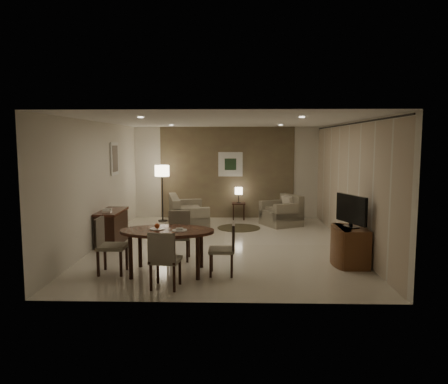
{
  "coord_description": "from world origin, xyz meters",
  "views": [
    {
      "loc": [
        0.27,
        -9.45,
        2.27
      ],
      "look_at": [
        0.0,
        0.2,
        1.15
      ],
      "focal_mm": 35.0,
      "sensor_mm": 36.0,
      "label": 1
    }
  ],
  "objects_px": {
    "console_desk": "(112,227)",
    "floor_lamp": "(162,193)",
    "armchair": "(281,210)",
    "side_table": "(239,211)",
    "chair_left": "(112,246)",
    "chair_near": "(166,259)",
    "chair_right": "(221,249)",
    "sofa": "(188,212)",
    "dining_table": "(168,252)",
    "tv_cabinet": "(351,246)",
    "chair_far": "(178,236)"
  },
  "relations": [
    {
      "from": "console_desk",
      "to": "tv_cabinet",
      "type": "bearing_deg",
      "value": -17.05
    },
    {
      "from": "chair_far",
      "to": "chair_left",
      "type": "height_order",
      "value": "chair_left"
    },
    {
      "from": "dining_table",
      "to": "armchair",
      "type": "distance_m",
      "value": 5.03
    },
    {
      "from": "chair_right",
      "to": "side_table",
      "type": "relative_size",
      "value": 1.8
    },
    {
      "from": "console_desk",
      "to": "chair_far",
      "type": "xyz_separation_m",
      "value": [
        1.65,
        -1.26,
        0.09
      ]
    },
    {
      "from": "chair_right",
      "to": "floor_lamp",
      "type": "xyz_separation_m",
      "value": [
        -1.85,
        5.01,
        0.36
      ]
    },
    {
      "from": "chair_near",
      "to": "side_table",
      "type": "bearing_deg",
      "value": -94.37
    },
    {
      "from": "sofa",
      "to": "side_table",
      "type": "xyz_separation_m",
      "value": [
        1.33,
        1.38,
        -0.18
      ]
    },
    {
      "from": "chair_near",
      "to": "floor_lamp",
      "type": "relative_size",
      "value": 0.57
    },
    {
      "from": "side_table",
      "to": "chair_left",
      "type": "bearing_deg",
      "value": -112.48
    },
    {
      "from": "console_desk",
      "to": "armchair",
      "type": "distance_m",
      "value": 4.6
    },
    {
      "from": "console_desk",
      "to": "side_table",
      "type": "height_order",
      "value": "console_desk"
    },
    {
      "from": "sofa",
      "to": "floor_lamp",
      "type": "height_order",
      "value": "floor_lamp"
    },
    {
      "from": "sofa",
      "to": "armchair",
      "type": "xyz_separation_m",
      "value": [
        2.48,
        0.51,
        -0.02
      ]
    },
    {
      "from": "armchair",
      "to": "floor_lamp",
      "type": "xyz_separation_m",
      "value": [
        -3.32,
        0.53,
        0.39
      ]
    },
    {
      "from": "chair_near",
      "to": "chair_left",
      "type": "bearing_deg",
      "value": -28.42
    },
    {
      "from": "tv_cabinet",
      "to": "armchair",
      "type": "bearing_deg",
      "value": 103.43
    },
    {
      "from": "console_desk",
      "to": "floor_lamp",
      "type": "height_order",
      "value": "floor_lamp"
    },
    {
      "from": "tv_cabinet",
      "to": "sofa",
      "type": "height_order",
      "value": "sofa"
    },
    {
      "from": "tv_cabinet",
      "to": "armchair",
      "type": "height_order",
      "value": "armchair"
    },
    {
      "from": "armchair",
      "to": "tv_cabinet",
      "type": "bearing_deg",
      "value": -13.34
    },
    {
      "from": "chair_right",
      "to": "chair_left",
      "type": "bearing_deg",
      "value": -90.59
    },
    {
      "from": "console_desk",
      "to": "chair_left",
      "type": "bearing_deg",
      "value": -73.66
    },
    {
      "from": "floor_lamp",
      "to": "side_table",
      "type": "bearing_deg",
      "value": 9.0
    },
    {
      "from": "chair_near",
      "to": "chair_left",
      "type": "height_order",
      "value": "chair_left"
    },
    {
      "from": "dining_table",
      "to": "chair_right",
      "type": "xyz_separation_m",
      "value": [
        0.94,
        -0.06,
        0.06
      ]
    },
    {
      "from": "sofa",
      "to": "floor_lamp",
      "type": "bearing_deg",
      "value": 27.52
    },
    {
      "from": "chair_left",
      "to": "chair_right",
      "type": "distance_m",
      "value": 1.88
    },
    {
      "from": "dining_table",
      "to": "floor_lamp",
      "type": "bearing_deg",
      "value": 100.52
    },
    {
      "from": "side_table",
      "to": "sofa",
      "type": "bearing_deg",
      "value": -133.84
    },
    {
      "from": "chair_far",
      "to": "chair_left",
      "type": "distance_m",
      "value": 1.36
    },
    {
      "from": "chair_left",
      "to": "armchair",
      "type": "relative_size",
      "value": 1.05
    },
    {
      "from": "floor_lamp",
      "to": "armchair",
      "type": "bearing_deg",
      "value": -9.1
    },
    {
      "from": "armchair",
      "to": "sofa",
      "type": "bearing_deg",
      "value": -105.19
    },
    {
      "from": "chair_right",
      "to": "side_table",
      "type": "xyz_separation_m",
      "value": [
        0.32,
        5.35,
        -0.2
      ]
    },
    {
      "from": "chair_left",
      "to": "dining_table",
      "type": "bearing_deg",
      "value": -87.82
    },
    {
      "from": "tv_cabinet",
      "to": "floor_lamp",
      "type": "relative_size",
      "value": 0.56
    },
    {
      "from": "dining_table",
      "to": "chair_left",
      "type": "relative_size",
      "value": 1.67
    },
    {
      "from": "dining_table",
      "to": "chair_left",
      "type": "bearing_deg",
      "value": -178.02
    },
    {
      "from": "chair_right",
      "to": "armchair",
      "type": "bearing_deg",
      "value": 162.02
    },
    {
      "from": "side_table",
      "to": "dining_table",
      "type": "bearing_deg",
      "value": -103.36
    },
    {
      "from": "chair_left",
      "to": "floor_lamp",
      "type": "relative_size",
      "value": 0.61
    },
    {
      "from": "dining_table",
      "to": "armchair",
      "type": "relative_size",
      "value": 1.75
    },
    {
      "from": "chair_near",
      "to": "console_desk",
      "type": "bearing_deg",
      "value": -53.35
    },
    {
      "from": "dining_table",
      "to": "sofa",
      "type": "xyz_separation_m",
      "value": [
        -0.07,
        3.91,
        0.05
      ]
    },
    {
      "from": "sofa",
      "to": "side_table",
      "type": "height_order",
      "value": "sofa"
    },
    {
      "from": "console_desk",
      "to": "floor_lamp",
      "type": "xyz_separation_m",
      "value": [
        0.66,
        2.83,
        0.43
      ]
    },
    {
      "from": "chair_far",
      "to": "floor_lamp",
      "type": "distance_m",
      "value": 4.22
    },
    {
      "from": "chair_far",
      "to": "side_table",
      "type": "relative_size",
      "value": 1.88
    },
    {
      "from": "chair_far",
      "to": "armchair",
      "type": "relative_size",
      "value": 1.0
    }
  ]
}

